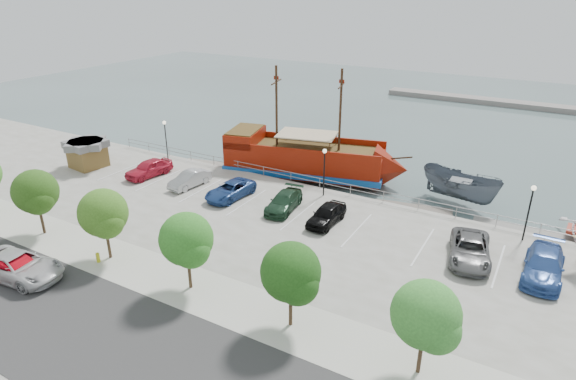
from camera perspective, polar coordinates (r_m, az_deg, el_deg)
The scene contains 29 objects.
ground at distance 37.48m, azimuth -0.19°, elevation -5.57°, with size 160.00×160.00×0.00m, color #465755.
street at distance 26.75m, azimuth -18.43°, elevation -17.93°, with size 100.00×8.00×0.04m, color #373636.
sidewalk at distance 30.01m, azimuth -9.95°, elevation -11.85°, with size 100.00×4.00×0.05m, color beige.
seawall_railing at distance 43.08m, azimuth 4.98°, elevation 0.60°, with size 50.00×0.06×1.00m.
far_shore at distance 85.53m, azimuth 25.10°, elevation 9.25°, with size 40.00×3.00×0.80m, color gray.
pirate_ship at distance 47.75m, azimuth 3.52°, elevation 3.48°, with size 18.54×8.86×11.49m.
patrol_boat at distance 44.97m, azimuth 19.69°, elevation 0.14°, with size 2.80×7.44×2.88m, color #4D555F.
dock_west at distance 51.68m, azimuth -8.81°, elevation 2.79°, with size 7.05×2.01×0.40m, color gray.
dock_mid at distance 42.69m, azimuth 14.54°, elevation -2.30°, with size 6.55×1.87×0.37m, color #6A6258.
dock_east at distance 41.69m, azimuth 26.21°, elevation -4.70°, with size 7.71×2.20×0.44m, color gray.
shed at distance 52.30m, azimuth -22.70°, elevation 4.08°, with size 3.73×3.73×2.73m.
street_van at distance 34.87m, azimuth -29.35°, elevation -7.85°, with size 2.75×5.96×1.66m, color silver.
street_sedan at distance 34.85m, azimuth -29.60°, elevation -8.11°, with size 1.56×4.47×1.47m, color #AA030F.
fire_hydrant at distance 34.58m, azimuth -21.61°, elevation -7.40°, with size 0.26×0.26×0.75m.
lamp_post_left at distance 51.01m, azimuth -14.33°, elevation 6.49°, with size 0.36×0.36×4.28m.
lamp_post_mid at distance 41.10m, azimuth 4.33°, elevation 3.09°, with size 0.36×0.36×4.28m.
lamp_post_right at distance 37.71m, azimuth 26.80°, elevation -1.41°, with size 0.36×0.36×4.28m.
tree_b at distance 38.76m, azimuth -27.70°, elevation -0.37°, with size 3.30×3.20×5.00m.
tree_c at distance 33.39m, azimuth -20.97°, elevation -2.80°, with size 3.30×3.20×5.00m.
tree_d at distance 28.72m, azimuth -11.82°, elevation -6.01°, with size 3.30×3.20×5.00m.
tree_e at distance 25.16m, azimuth 0.53°, elevation -10.03°, with size 3.30×3.20×5.00m.
tree_f at distance 23.22m, azimuth 16.29°, elevation -14.36°, with size 3.30×3.20×5.00m.
parked_car_a at distance 47.94m, azimuth -16.16°, elevation 2.51°, with size 1.91×4.75×1.62m, color red.
parked_car_b at distance 44.62m, azimuth -11.58°, elevation 1.26°, with size 1.48×4.26×1.40m, color #AEAEAF.
parked_car_c at distance 41.72m, azimuth -6.85°, elevation -0.01°, with size 2.31×5.00×1.39m, color navy.
parked_car_d at distance 39.24m, azimuth -0.48°, elevation -1.40°, with size 1.96×4.81×1.40m, color #1C3C26.
parked_car_e at distance 37.14m, azimuth 4.59°, elevation -2.90°, with size 1.77×4.39×1.50m, color black.
parked_car_g at distance 34.52m, azimuth 20.76°, elevation -6.62°, with size 2.56×5.54×1.54m, color slate.
parked_car_h at distance 34.55m, azimuth 28.05°, elevation -7.89°, with size 2.28×5.61×1.63m, color #2F5299.
Camera 1 is at (16.34, -28.43, 17.16)m, focal length 30.00 mm.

